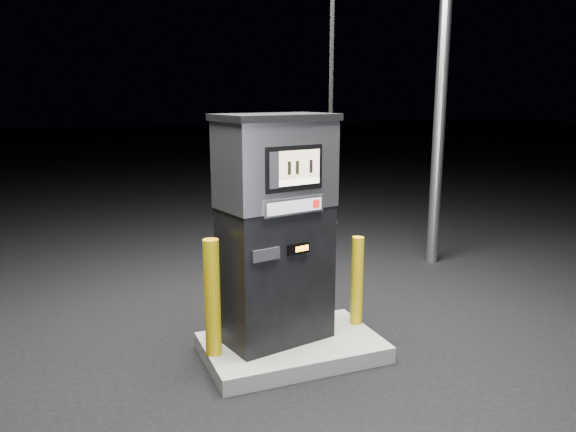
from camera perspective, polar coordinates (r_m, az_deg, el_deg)
name	(u,v)px	position (r m, az deg, el deg)	size (l,w,h in m)	color
ground	(292,355)	(5.36, 0.41, -13.93)	(80.00, 80.00, 0.00)	black
pump_island	(292,347)	(5.33, 0.41, -13.21)	(1.60, 1.00, 0.15)	slate
fuel_dispenser	(276,228)	(5.00, -1.21, -1.18)	(1.18, 0.81, 4.26)	black
bollard_left	(212,298)	(4.89, -7.70, -8.23)	(0.14, 0.14, 1.03)	#C6A80B
bollard_right	(357,281)	(5.55, 7.03, -6.54)	(0.12, 0.12, 0.88)	#C6A80B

